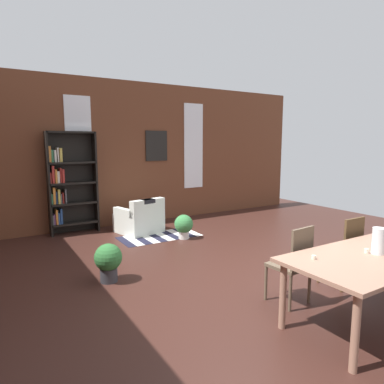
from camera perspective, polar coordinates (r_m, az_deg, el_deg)
The scene contains 16 objects.
ground_plane at distance 4.99m, azimuth 11.67°, elevation -14.36°, with size 10.90×10.90×0.00m, color #3A1F19.
back_wall_brick at distance 8.24m, azimuth -8.63°, elevation 6.41°, with size 9.21×0.12×3.30m, color brown.
window_pane_0 at distance 7.73m, azimuth -18.41°, elevation 7.19°, with size 0.55×0.02×2.15m, color white.
window_pane_1 at distance 8.83m, azimuth 0.25°, elevation 7.69°, with size 0.55×0.02×2.15m, color white.
dining_table at distance 4.17m, azimuth 28.89°, elevation -9.90°, with size 2.18×1.00×0.75m.
vase_on_table at distance 4.08m, azimuth 28.79°, elevation -7.21°, with size 0.13×0.13×0.28m, color silver.
tealight_candle_0 at distance 4.08m, azimuth 27.23°, elevation -8.78°, with size 0.04×0.04×0.05m, color silver.
tealight_candle_1 at distance 3.67m, azimuth 19.74°, elevation -10.26°, with size 0.04×0.04×0.04m, color silver.
dining_chair_far_right at distance 4.98m, azimuth 24.30°, elevation -8.70°, with size 0.40×0.40×0.95m.
dining_chair_far_left at distance 4.24m, azimuth 16.66°, elevation -11.22°, with size 0.43×0.43×0.95m.
bookshelf_tall at distance 7.55m, azimuth -20.02°, elevation 1.48°, with size 0.99×0.29×2.14m.
armchair_white at distance 7.36m, azimuth -8.71°, elevation -4.60°, with size 0.97×0.97×0.75m.
potted_plant_by_shelf at distance 4.89m, azimuth -13.86°, elevation -11.05°, with size 0.38×0.38×0.54m.
potted_plant_corner at distance 6.81m, azimuth -1.40°, elevation -5.58°, with size 0.37×0.37×0.49m.
striped_rug at distance 7.05m, azimuth -5.45°, elevation -7.41°, with size 1.64×0.79×0.01m.
framed_picture at distance 8.32m, azimuth -5.98°, elevation 7.71°, with size 0.56×0.03×0.72m, color black.
Camera 1 is at (-3.17, -3.35, 1.90)m, focal length 31.80 mm.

